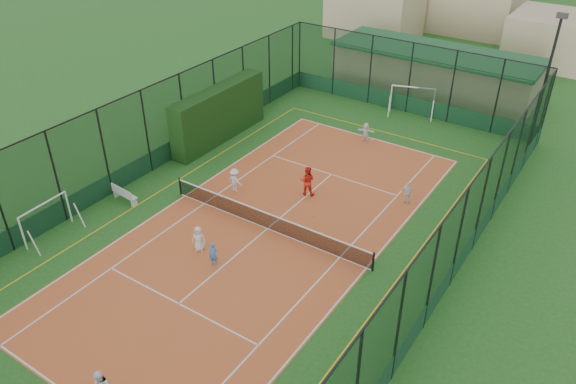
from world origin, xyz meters
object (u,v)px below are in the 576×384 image
child_near_left (199,239)px  child_far_left (235,180)px  futsal_goal_near (46,220)px  coach (307,181)px  child_near_mid (214,254)px  child_far_right (408,193)px  futsal_goal_far (412,101)px  child_far_back (366,132)px  floodlight_ne (545,83)px  clubhouse (435,70)px  white_bench (125,193)px

child_near_left → child_far_left: (-1.83, 5.06, 0.05)m
futsal_goal_near → coach: futsal_goal_near is taller
child_near_mid → child_far_right: 10.97m
futsal_goal_far → child_far_back: size_ratio=2.45×
child_far_right → child_far_back: size_ratio=1.01×
futsal_goal_near → child_near_left: bearing=-68.2°
child_near_mid → child_near_left: bearing=141.8°
child_near_mid → child_far_back: bearing=71.8°
child_far_right → floodlight_ne: bearing=-119.3°
futsal_goal_near → child_far_back: bearing=-27.7°
child_far_back → futsal_goal_far: bearing=-111.6°
clubhouse → futsal_goal_near: (-8.58, -28.29, -0.68)m
futsal_goal_near → child_near_left: futsal_goal_near is taller
child_far_right → coach: coach is taller
child_far_left → coach: 3.95m
futsal_goal_near → child_near_mid: bearing=-74.7°
child_near_left → child_far_back: 14.56m
futsal_goal_far → child_near_mid: 20.59m
child_near_mid → futsal_goal_near: bearing=179.9°
floodlight_ne → child_far_back: bearing=-149.5°
futsal_goal_far → child_far_left: size_ratio=2.19×
floodlight_ne → child_far_back: (-8.94, -5.26, -3.50)m
white_bench → futsal_goal_far: 20.76m
white_bench → child_far_back: (7.46, 13.47, 0.16)m
white_bench → floodlight_ne: bearing=54.0°
child_near_left → coach: (1.62, 6.97, 0.20)m
white_bench → child_far_left: bearing=48.3°
floodlight_ne → futsal_goal_far: floodlight_ne is taller
clubhouse → futsal_goal_far: bearing=-85.6°
futsal_goal_far → coach: futsal_goal_far is taller
clubhouse → futsal_goal_far: 5.11m
clubhouse → child_far_right: (4.83, -15.98, -0.94)m
child_near_left → child_far_back: (1.33, 14.50, -0.03)m
child_near_mid → child_far_back: (0.04, 14.97, 0.01)m
child_near_mid → futsal_goal_far: bearing=69.8°
white_bench → coach: coach is taller
child_near_left → child_far_right: 11.25m
child_far_left → child_far_back: (3.16, 9.44, -0.08)m
floodlight_ne → child_far_left: size_ratio=5.93×
floodlight_ne → futsal_goal_near: bearing=-126.9°
floodlight_ne → coach: bearing=-124.1°
futsal_goal_far → white_bench: bearing=-131.4°
white_bench → clubhouse: bearing=77.3°
clubhouse → child_near_left: 25.23m
child_far_back → white_bench: bearing=46.9°
futsal_goal_near → child_far_right: 18.21m
clubhouse → child_far_left: bearing=-99.9°
white_bench → child_near_left: 6.21m
futsal_goal_far → child_near_mid: bearing=-110.3°
child_near_mid → coach: (0.32, 7.45, 0.24)m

